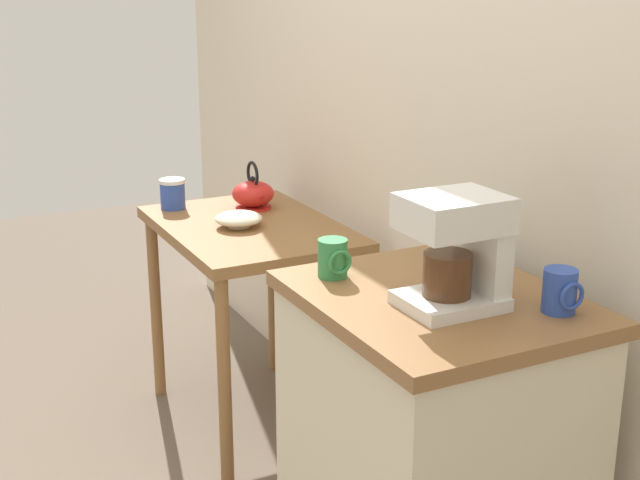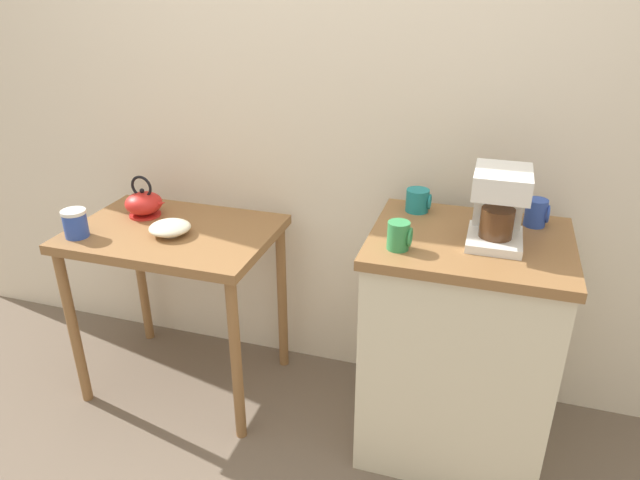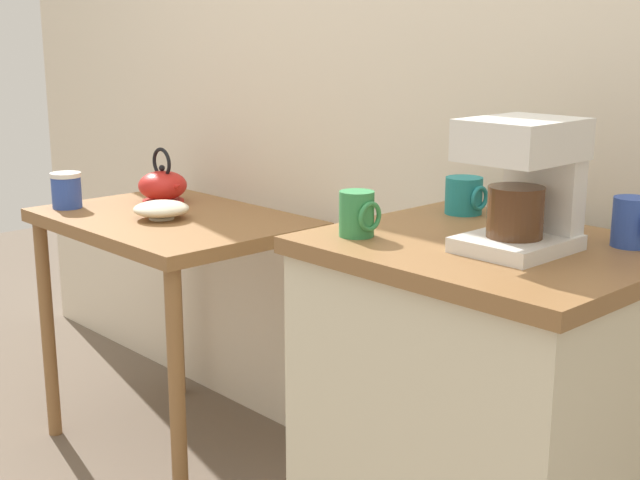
{
  "view_description": "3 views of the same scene",
  "coord_description": "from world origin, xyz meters",
  "px_view_note": "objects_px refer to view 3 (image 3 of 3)",
  "views": [
    {
      "loc": [
        2.2,
        -1.05,
        1.63
      ],
      "look_at": [
        0.06,
        0.03,
        0.9
      ],
      "focal_mm": 49.2,
      "sensor_mm": 36.0,
      "label": 1
    },
    {
      "loc": [
        0.64,
        -1.81,
        1.75
      ],
      "look_at": [
        0.06,
        0.06,
        0.83
      ],
      "focal_mm": 32.27,
      "sensor_mm": 36.0,
      "label": 2
    },
    {
      "loc": [
        1.63,
        -1.37,
        1.33
      ],
      "look_at": [
        0.13,
        0.03,
        0.84
      ],
      "focal_mm": 48.78,
      "sensor_mm": 36.0,
      "label": 3
    }
  ],
  "objects_px": {
    "bowl_stoneware": "(161,209)",
    "mug_tall_green": "(358,214)",
    "coffee_maker": "(527,179)",
    "mug_blue": "(633,222)",
    "canister_enamel": "(66,190)",
    "mug_dark_teal": "(464,196)",
    "teakettle": "(163,185)"
  },
  "relations": [
    {
      "from": "mug_blue",
      "to": "mug_dark_teal",
      "type": "bearing_deg",
      "value": 178.53
    },
    {
      "from": "bowl_stoneware",
      "to": "teakettle",
      "type": "distance_m",
      "value": 0.25
    },
    {
      "from": "teakettle",
      "to": "canister_enamel",
      "type": "height_order",
      "value": "teakettle"
    },
    {
      "from": "teakettle",
      "to": "coffee_maker",
      "type": "height_order",
      "value": "coffee_maker"
    },
    {
      "from": "teakettle",
      "to": "canister_enamel",
      "type": "bearing_deg",
      "value": -117.34
    },
    {
      "from": "canister_enamel",
      "to": "coffee_maker",
      "type": "distance_m",
      "value": 1.62
    },
    {
      "from": "bowl_stoneware",
      "to": "canister_enamel",
      "type": "bearing_deg",
      "value": -159.85
    },
    {
      "from": "coffee_maker",
      "to": "canister_enamel",
      "type": "bearing_deg",
      "value": -174.04
    },
    {
      "from": "mug_dark_teal",
      "to": "mug_tall_green",
      "type": "xyz_separation_m",
      "value": [
        -0.01,
        -0.35,
        0.0
      ]
    },
    {
      "from": "coffee_maker",
      "to": "mug_blue",
      "type": "bearing_deg",
      "value": 52.5
    },
    {
      "from": "canister_enamel",
      "to": "bowl_stoneware",
      "type": "bearing_deg",
      "value": 20.15
    },
    {
      "from": "mug_dark_teal",
      "to": "mug_tall_green",
      "type": "relative_size",
      "value": 0.99
    },
    {
      "from": "bowl_stoneware",
      "to": "mug_blue",
      "type": "height_order",
      "value": "mug_blue"
    },
    {
      "from": "teakettle",
      "to": "mug_blue",
      "type": "bearing_deg",
      "value": 2.63
    },
    {
      "from": "canister_enamel",
      "to": "mug_dark_teal",
      "type": "bearing_deg",
      "value": 15.23
    },
    {
      "from": "canister_enamel",
      "to": "mug_blue",
      "type": "xyz_separation_m",
      "value": [
        1.73,
        0.34,
        0.12
      ]
    },
    {
      "from": "teakettle",
      "to": "mug_dark_teal",
      "type": "relative_size",
      "value": 2.04
    },
    {
      "from": "coffee_maker",
      "to": "mug_dark_teal",
      "type": "bearing_deg",
      "value": 147.2
    },
    {
      "from": "mug_dark_teal",
      "to": "mug_blue",
      "type": "xyz_separation_m",
      "value": [
        0.43,
        -0.01,
        0.01
      ]
    },
    {
      "from": "mug_blue",
      "to": "coffee_maker",
      "type": "bearing_deg",
      "value": -127.5
    },
    {
      "from": "bowl_stoneware",
      "to": "mug_tall_green",
      "type": "bearing_deg",
      "value": -7.36
    },
    {
      "from": "teakettle",
      "to": "canister_enamel",
      "type": "xyz_separation_m",
      "value": [
        -0.14,
        -0.27,
        -0.0
      ]
    },
    {
      "from": "mug_tall_green",
      "to": "mug_blue",
      "type": "bearing_deg",
      "value": 37.69
    },
    {
      "from": "mug_dark_teal",
      "to": "bowl_stoneware",
      "type": "bearing_deg",
      "value": -166.62
    },
    {
      "from": "canister_enamel",
      "to": "coffee_maker",
      "type": "relative_size",
      "value": 0.44
    },
    {
      "from": "canister_enamel",
      "to": "mug_tall_green",
      "type": "xyz_separation_m",
      "value": [
        1.29,
        0.01,
        0.12
      ]
    },
    {
      "from": "teakettle",
      "to": "coffee_maker",
      "type": "bearing_deg",
      "value": -4.09
    },
    {
      "from": "bowl_stoneware",
      "to": "teakettle",
      "type": "relative_size",
      "value": 0.86
    },
    {
      "from": "canister_enamel",
      "to": "mug_dark_teal",
      "type": "xyz_separation_m",
      "value": [
        1.3,
        0.35,
        0.12
      ]
    },
    {
      "from": "bowl_stoneware",
      "to": "canister_enamel",
      "type": "distance_m",
      "value": 0.37
    },
    {
      "from": "coffee_maker",
      "to": "mug_dark_teal",
      "type": "distance_m",
      "value": 0.36
    },
    {
      "from": "teakettle",
      "to": "mug_dark_teal",
      "type": "bearing_deg",
      "value": 4.14
    }
  ]
}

